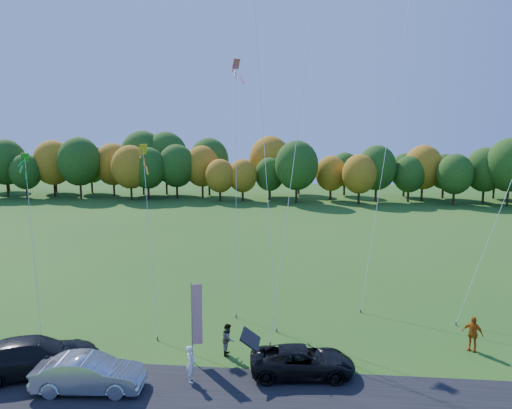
# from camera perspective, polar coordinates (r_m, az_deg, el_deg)

# --- Properties ---
(ground) EXTENTS (160.00, 160.00, 0.00)m
(ground) POSITION_cam_1_polar(r_m,az_deg,el_deg) (26.41, -1.34, -17.25)
(ground) COLOR #225516
(asphalt_strip) EXTENTS (90.00, 6.00, 0.01)m
(asphalt_strip) POSITION_cam_1_polar(r_m,az_deg,el_deg) (22.92, -2.64, -21.61)
(asphalt_strip) COLOR black
(asphalt_strip) RESTS_ON ground
(tree_line) EXTENTS (116.00, 12.00, 10.00)m
(tree_line) POSITION_cam_1_polar(r_m,az_deg,el_deg) (79.45, 3.47, 0.42)
(tree_line) COLOR #1E4711
(tree_line) RESTS_ON ground
(black_suv) EXTENTS (5.15, 2.78, 1.37)m
(black_suv) POSITION_cam_1_polar(r_m,az_deg,el_deg) (24.76, 5.32, -17.40)
(black_suv) COLOR black
(black_suv) RESTS_ON ground
(silver_sedan) EXTENTS (4.97, 2.08, 1.60)m
(silver_sedan) POSITION_cam_1_polar(r_m,az_deg,el_deg) (24.48, -18.54, -17.87)
(silver_sedan) COLOR #B3B4B8
(silver_sedan) RESTS_ON ground
(dark_truck_a) EXTENTS (6.44, 4.79, 1.73)m
(dark_truck_a) POSITION_cam_1_polar(r_m,az_deg,el_deg) (26.89, -24.03, -15.53)
(dark_truck_a) COLOR black
(dark_truck_a) RESTS_ON ground
(person_tailgate_a) EXTENTS (0.54, 0.71, 1.73)m
(person_tailgate_a) POSITION_cam_1_polar(r_m,az_deg,el_deg) (24.22, -7.46, -17.60)
(person_tailgate_a) COLOR white
(person_tailgate_a) RESTS_ON ground
(person_tailgate_b) EXTENTS (0.68, 0.84, 1.64)m
(person_tailgate_b) POSITION_cam_1_polar(r_m,az_deg,el_deg) (26.62, -3.21, -15.11)
(person_tailgate_b) COLOR gray
(person_tailgate_b) RESTS_ON ground
(person_east) EXTENTS (1.15, 1.02, 1.86)m
(person_east) POSITION_cam_1_polar(r_m,az_deg,el_deg) (29.23, 23.50, -13.37)
(person_east) COLOR #C75E12
(person_east) RESTS_ON ground
(feather_flag) EXTENTS (0.52, 0.23, 4.12)m
(feather_flag) POSITION_cam_1_polar(r_m,az_deg,el_deg) (25.34, -6.89, -12.26)
(feather_flag) COLOR #999999
(feather_flag) RESTS_ON ground
(kite_delta_blue) EXTENTS (4.54, 10.19, 30.53)m
(kite_delta_blue) POSITION_cam_1_polar(r_m,az_deg,el_deg) (31.99, 0.34, 14.91)
(kite_delta_blue) COLOR #4C3F33
(kite_delta_blue) RESTS_ON ground
(kite_parafoil_orange) EXTENTS (7.81, 13.44, 33.82)m
(kite_parafoil_orange) POSITION_cam_1_polar(r_m,az_deg,el_deg) (37.95, 16.22, 16.18)
(kite_parafoil_orange) COLOR #4C3F33
(kite_parafoil_orange) RESTS_ON ground
(kite_delta_red) EXTENTS (3.99, 9.59, 25.08)m
(kite_delta_red) POSITION_cam_1_polar(r_m,az_deg,el_deg) (29.63, 5.02, 10.09)
(kite_delta_red) COLOR #4C3F33
(kite_delta_red) RESTS_ON ground
(kite_parafoil_rainbow) EXTENTS (8.93, 6.57, 16.54)m
(kite_parafoil_rainbow) POSITION_cam_1_polar(r_m,az_deg,el_deg) (34.65, 27.06, 2.04)
(kite_parafoil_rainbow) COLOR #4C3F33
(kite_parafoil_rainbow) RESTS_ON ground
(kite_diamond_yellow) EXTENTS (2.95, 6.31, 10.88)m
(kite_diamond_yellow) POSITION_cam_1_polar(r_m,az_deg,el_deg) (30.34, -12.08, -3.49)
(kite_diamond_yellow) COLOR #4C3F33
(kite_diamond_yellow) RESTS_ON ground
(kite_diamond_green) EXTENTS (3.56, 5.27, 10.34)m
(kite_diamond_green) POSITION_cam_1_polar(r_m,az_deg,el_deg) (31.86, -24.18, -3.95)
(kite_diamond_green) COLOR #4C3F33
(kite_diamond_green) RESTS_ON ground
(kite_diamond_pink) EXTENTS (1.39, 7.03, 16.64)m
(kite_diamond_pink) POSITION_cam_1_polar(r_m,az_deg,el_deg) (32.76, -2.29, 2.87)
(kite_diamond_pink) COLOR #4C3F33
(kite_diamond_pink) RESTS_ON ground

